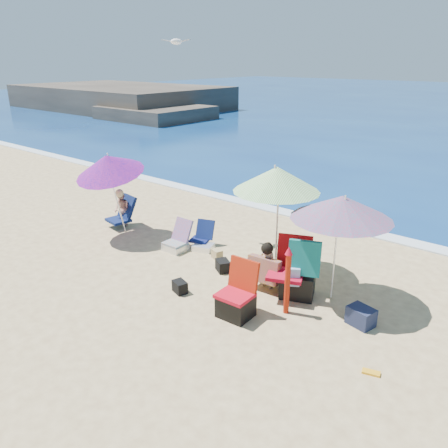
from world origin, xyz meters
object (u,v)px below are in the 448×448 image
Objects in this scene: umbrella_striped at (277,179)px; seagull at (176,42)px; chair_navy at (203,241)px; furled_umbrella at (288,277)px; person_left at (122,209)px; person_center at (266,266)px; camp_chair_right at (297,275)px; umbrella_turquoise at (342,208)px; camp_chair_left at (237,300)px; umbrella_blue at (108,165)px; chair_rainbow at (177,242)px.

seagull is (-2.90, 0.27, 2.54)m from umbrella_striped.
seagull is at bearing 164.32° from chair_navy.
furled_umbrella reaches higher than person_left.
person_center is (-0.78, 0.51, -0.23)m from furled_umbrella.
person_left is (-5.48, 0.29, 0.05)m from camp_chair_right.
person_center is at bearing -67.27° from umbrella_striped.
umbrella_turquoise reaches higher than camp_chair_right.
person_left reaches higher than camp_chair_left.
umbrella_blue is at bearing -157.42° from chair_navy.
umbrella_blue is 2.14× the size of person_left.
person_center is 1.49× the size of seagull.
camp_chair_left reaches higher than chair_navy.
person_center is at bearing -169.29° from camp_chair_right.
umbrella_blue reaches higher than chair_rainbow.
camp_chair_left is (-0.61, -0.63, -0.40)m from furled_umbrella.
seagull is at bearing 148.18° from camp_chair_left.
umbrella_blue reaches higher than chair_navy.
umbrella_turquoise is 6.22m from person_left.
umbrella_turquoise is at bearing 0.46° from person_left.
umbrella_blue is 3.23× the size of chair_rainbow.
chair_rainbow is at bearing -53.90° from seagull.
furled_umbrella reaches higher than camp_chair_right.
person_left is at bearing 176.99° from camp_chair_right.
seagull is at bearing 42.90° from umbrella_blue.
chair_navy is 0.73× the size of person_left.
person_left is at bearing -173.74° from chair_navy.
umbrella_striped is 4.25m from umbrella_blue.
camp_chair_left is at bearing -123.19° from umbrella_turquoise.
seagull is (-3.19, 0.95, 4.07)m from person_center.
umbrella_turquoise is 2.19× the size of camp_chair_left.
umbrella_striped is 3.53× the size of seagull.
chair_navy is 2.94m from camp_chair_right.
umbrella_turquoise is 3.14× the size of chair_rainbow.
umbrella_striped is 2.30× the size of camp_chair_left.
umbrella_blue is 5.35m from furled_umbrella.
person_center is (-1.21, -0.45, -1.33)m from umbrella_turquoise.
umbrella_striped is at bearing 3.44° from person_left.
umbrella_turquoise is at bearing 65.85° from furled_umbrella.
seagull reaches higher than person_center.
seagull is (1.68, 0.55, 4.06)m from person_left.
furled_umbrella reaches higher than chair_navy.
camp_chair_left is 1.16m from person_center.
umbrella_striped is 3.02m from chair_rainbow.
furled_umbrella is (1.07, -1.18, -1.30)m from umbrella_striped.
seagull is at bearing 167.60° from camp_chair_right.
camp_chair_right is (0.89, -0.56, -1.57)m from umbrella_striped.
camp_chair_left is 0.95× the size of person_left.
umbrella_turquoise is at bearing -3.92° from chair_navy.
camp_chair_right is (5.05, 0.33, -1.41)m from umbrella_blue.
chair_rainbow is 1.07× the size of seagull.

